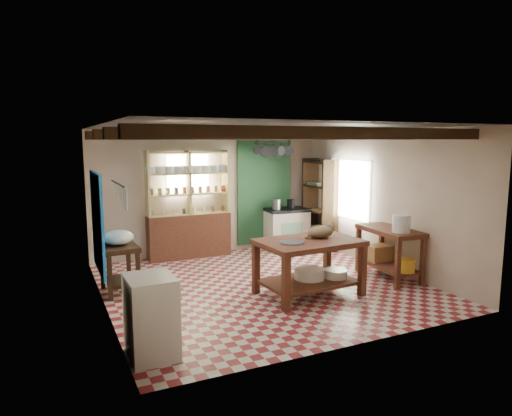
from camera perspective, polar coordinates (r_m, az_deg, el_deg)
name	(u,v)px	position (r m, az deg, el deg)	size (l,w,h in m)	color
floor	(262,285)	(7.73, 0.77, -9.66)	(5.00, 5.00, 0.02)	maroon
ceiling	(262,127)	(7.35, 0.81, 10.07)	(5.00, 5.00, 0.02)	#46464B
wall_back	(211,192)	(9.72, -5.67, 1.94)	(5.00, 0.04, 2.60)	beige
wall_front	(358,237)	(5.33, 12.65, -3.57)	(5.00, 0.04, 2.60)	beige
wall_left	(102,219)	(6.73, -18.72, -1.33)	(0.04, 5.00, 2.60)	beige
wall_right	(383,200)	(8.80, 15.59, 1.00)	(0.04, 5.00, 2.60)	beige
ceiling_beams	(262,135)	(7.35, 0.81, 9.13)	(5.00, 3.80, 0.15)	#342112
blue_wall_patch	(97,223)	(7.65, -19.20, -1.75)	(0.04, 1.40, 1.60)	blue
green_wall_patch	(264,192)	(10.18, 1.04, 1.99)	(1.30, 0.04, 2.30)	#22552F
window_back	(188,174)	(9.51, -8.51, 4.17)	(0.90, 0.02, 0.80)	beige
window_right	(350,189)	(9.55, 11.62, 2.30)	(0.02, 1.30, 1.20)	beige
utensil_rail	(118,194)	(5.50, -16.90, 1.70)	(0.06, 0.90, 0.28)	black
pot_rack	(273,151)	(9.74, 2.15, 7.18)	(0.86, 0.12, 0.36)	black
shelving_unit	(189,204)	(9.39, -8.43, 0.44)	(1.70, 0.34, 2.20)	#D3BD7A
tall_rack	(320,204)	(10.14, 7.95, 0.46)	(0.40, 0.86, 2.00)	#342112
work_table	(309,267)	(7.20, 6.61, -7.37)	(1.54, 1.02, 0.87)	brown
stove	(286,228)	(10.20, 3.83, -2.57)	(0.92, 0.62, 0.90)	#EFE3CF
prep_table	(120,269)	(7.57, -16.68, -7.27)	(0.53, 0.76, 0.77)	#342112
white_cabinet	(151,317)	(5.32, -12.98, -13.08)	(0.51, 0.61, 0.92)	white
right_counter	(389,253)	(8.32, 16.29, -5.45)	(0.62, 1.24, 0.89)	brown
cat	(321,232)	(7.26, 8.07, -2.96)	(0.42, 0.32, 0.19)	#917954
steel_tray	(292,242)	(6.86, 4.52, -4.29)	(0.37, 0.37, 0.02)	#9C9DA3
basin_large	(309,274)	(7.30, 6.69, -8.14)	(0.48, 0.48, 0.17)	white
basin_small	(335,274)	(7.43, 9.91, -8.08)	(0.37, 0.37, 0.13)	white
kettle_left	(276,204)	(10.01, 2.56, 0.47)	(0.19, 0.19, 0.22)	#9C9DA3
kettle_right	(291,204)	(10.15, 4.37, 0.53)	(0.16, 0.16, 0.21)	black
enamel_bowl	(118,237)	(7.46, -16.84, -3.54)	(0.47, 0.47, 0.23)	white
white_bucket	(401,224)	(7.90, 17.71, -1.88)	(0.29, 0.29, 0.29)	white
wicker_basket	(378,253)	(8.57, 15.05, -5.46)	(0.41, 0.33, 0.28)	#A77643
yellow_tub	(406,265)	(8.00, 18.22, -6.81)	(0.30, 0.30, 0.22)	gold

